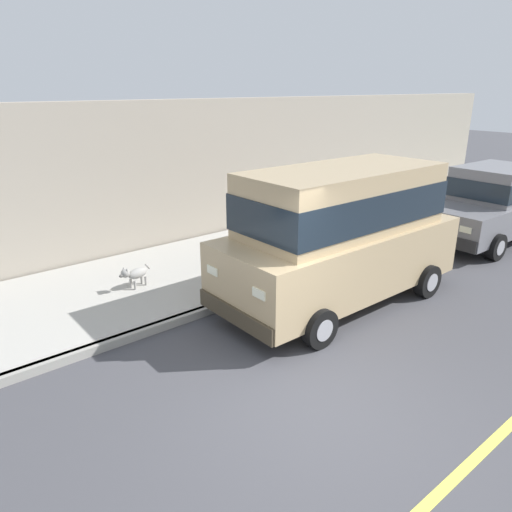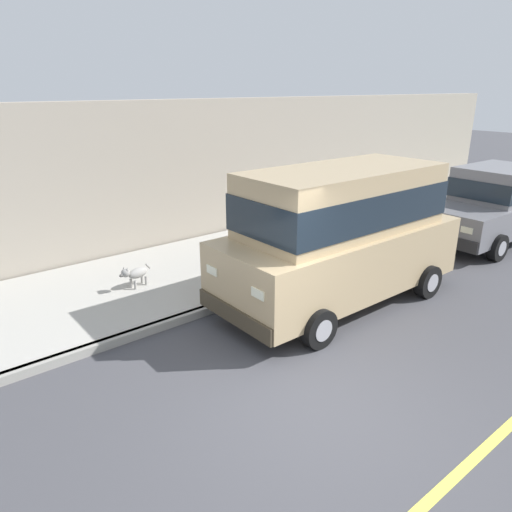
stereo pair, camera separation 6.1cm
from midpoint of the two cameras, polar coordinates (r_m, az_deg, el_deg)
The scene contains 9 objects.
ground_plane at distance 6.29m, azimuth 7.52°, elevation -18.24°, with size 80.00×80.00×0.00m, color #424247.
curb at distance 8.38m, azimuth -8.73°, elevation -7.32°, with size 0.16×64.00×0.14m, color gray.
sidewalk at distance 9.84m, azimuth -14.20°, elevation -3.48°, with size 3.60×64.00×0.14m, color #A8A59E.
lane_centre_line at distance 5.62m, azimuth 20.74°, elevation -25.08°, with size 0.12×57.60×0.01m, color #E0D64C.
car_tan_van at distance 8.70m, azimuth 9.96°, elevation 3.06°, with size 2.16×4.91×2.52m.
car_grey_sedan at distance 13.81m, azimuth 26.43°, elevation 5.72°, with size 2.12×4.64×1.92m.
dog_grey at distance 9.47m, azimuth -14.50°, elevation -2.08°, with size 0.31×0.74×0.49m.
fire_hydrant at distance 10.66m, azimuth 6.76°, elevation 1.17°, with size 0.34×0.24×0.72m.
building_facade at distance 14.56m, azimuth 4.33°, elevation 11.52°, with size 0.50×20.00×3.55m, color #9E9384.
Camera 1 is at (3.26, -3.75, 3.85)m, focal length 33.36 mm.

